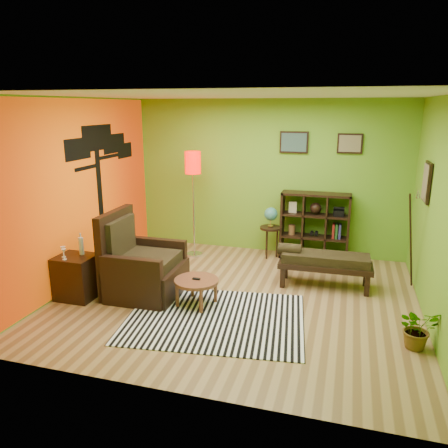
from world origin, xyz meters
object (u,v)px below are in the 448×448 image
(floor_lamp, at_px, (193,172))
(bench, at_px, (323,261))
(potted_plant, at_px, (417,332))
(cube_shelf, at_px, (315,226))
(armchair, at_px, (141,270))
(side_cabinet, at_px, (77,277))
(coffee_table, at_px, (196,283))
(globe_table, at_px, (271,220))

(floor_lamp, height_order, bench, floor_lamp)
(potted_plant, bearing_deg, cube_shelf, 116.71)
(cube_shelf, height_order, potted_plant, cube_shelf)
(armchair, relative_size, side_cabinet, 1.30)
(coffee_table, height_order, side_cabinet, side_cabinet)
(coffee_table, height_order, armchair, armchair)
(armchair, bearing_deg, floor_lamp, 84.84)
(floor_lamp, relative_size, globe_table, 2.05)
(armchair, height_order, side_cabinet, armchair)
(coffee_table, height_order, cube_shelf, cube_shelf)
(coffee_table, bearing_deg, floor_lamp, 110.76)
(potted_plant, bearing_deg, armchair, 172.42)
(coffee_table, distance_m, cube_shelf, 2.79)
(coffee_table, bearing_deg, side_cabinet, -171.82)
(coffee_table, xyz_separation_m, armchair, (-0.91, 0.14, 0.05))
(floor_lamp, distance_m, bench, 2.74)
(globe_table, height_order, cube_shelf, cube_shelf)
(armchair, xyz_separation_m, potted_plant, (3.68, -0.49, -0.18))
(coffee_table, height_order, potted_plant, coffee_table)
(side_cabinet, bearing_deg, bench, 22.59)
(floor_lamp, bearing_deg, potted_plant, -33.28)
(coffee_table, relative_size, globe_table, 0.66)
(side_cabinet, relative_size, globe_table, 1.02)
(armchair, bearing_deg, potted_plant, -7.58)
(floor_lamp, bearing_deg, coffee_table, -69.24)
(side_cabinet, relative_size, floor_lamp, 0.49)
(armchair, xyz_separation_m, cube_shelf, (2.30, 2.26, 0.23))
(bench, relative_size, potted_plant, 2.91)
(armchair, relative_size, floor_lamp, 0.64)
(armchair, height_order, cube_shelf, armchair)
(globe_table, xyz_separation_m, cube_shelf, (0.78, 0.16, -0.10))
(floor_lamp, bearing_deg, side_cabinet, -113.97)
(armchair, distance_m, bench, 2.71)
(side_cabinet, distance_m, bench, 3.62)
(coffee_table, xyz_separation_m, potted_plant, (2.78, -0.35, -0.13))
(globe_table, bearing_deg, armchair, -125.83)
(side_cabinet, xyz_separation_m, potted_plant, (4.50, -0.10, -0.13))
(floor_lamp, relative_size, potted_plant, 3.92)
(floor_lamp, bearing_deg, armchair, -95.16)
(bench, bearing_deg, armchair, -158.31)
(globe_table, distance_m, potted_plant, 3.42)
(cube_shelf, height_order, bench, cube_shelf)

